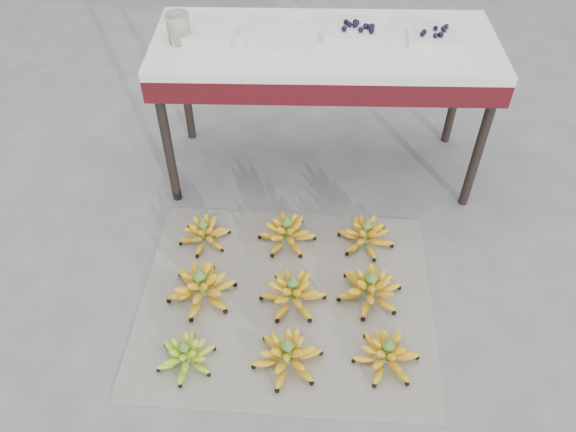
{
  "coord_description": "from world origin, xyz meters",
  "views": [
    {
      "loc": [
        -0.03,
        -1.41,
        1.97
      ],
      "look_at": [
        -0.07,
        0.28,
        0.28
      ],
      "focal_mm": 35.0,
      "sensor_mm": 36.0,
      "label": 1
    }
  ],
  "objects_px": {
    "tray_right": "(357,33)",
    "glass_jar": "(179,28)",
    "bunch_front_right": "(387,354)",
    "bunch_mid_center": "(293,292)",
    "bunch_mid_left": "(201,287)",
    "bunch_back_left": "(204,233)",
    "bunch_front_left": "(186,355)",
    "bunch_mid_right": "(370,288)",
    "tray_far_left": "(206,34)",
    "bunch_back_right": "(366,235)",
    "tray_left": "(285,38)",
    "newspaper_mat": "(286,299)",
    "bunch_front_center": "(287,355)",
    "bunch_back_center": "(287,232)",
    "vendor_table": "(324,57)",
    "tray_far_right": "(434,37)"
  },
  "relations": [
    {
      "from": "bunch_front_left",
      "to": "bunch_mid_right",
      "type": "bearing_deg",
      "value": 14.14
    },
    {
      "from": "bunch_front_left",
      "to": "bunch_front_right",
      "type": "relative_size",
      "value": 0.81
    },
    {
      "from": "bunch_mid_right",
      "to": "vendor_table",
      "type": "distance_m",
      "value": 1.08
    },
    {
      "from": "tray_far_left",
      "to": "bunch_front_left",
      "type": "bearing_deg",
      "value": -89.94
    },
    {
      "from": "tray_right",
      "to": "glass_jar",
      "type": "distance_m",
      "value": 0.79
    },
    {
      "from": "bunch_back_center",
      "to": "bunch_mid_right",
      "type": "bearing_deg",
      "value": -25.65
    },
    {
      "from": "bunch_mid_right",
      "to": "bunch_back_right",
      "type": "height_order",
      "value": "bunch_mid_right"
    },
    {
      "from": "bunch_mid_center",
      "to": "tray_far_left",
      "type": "height_order",
      "value": "tray_far_left"
    },
    {
      "from": "bunch_front_right",
      "to": "glass_jar",
      "type": "distance_m",
      "value": 1.64
    },
    {
      "from": "vendor_table",
      "to": "bunch_front_right",
      "type": "bearing_deg",
      "value": -78.43
    },
    {
      "from": "bunch_front_center",
      "to": "glass_jar",
      "type": "distance_m",
      "value": 1.48
    },
    {
      "from": "bunch_back_left",
      "to": "tray_far_left",
      "type": "bearing_deg",
      "value": 92.62
    },
    {
      "from": "bunch_front_center",
      "to": "bunch_front_right",
      "type": "relative_size",
      "value": 0.9
    },
    {
      "from": "bunch_back_right",
      "to": "tray_right",
      "type": "height_order",
      "value": "tray_right"
    },
    {
      "from": "bunch_front_center",
      "to": "bunch_back_center",
      "type": "bearing_deg",
      "value": 85.93
    },
    {
      "from": "tray_right",
      "to": "tray_left",
      "type": "bearing_deg",
      "value": -170.87
    },
    {
      "from": "newspaper_mat",
      "to": "bunch_mid_left",
      "type": "height_order",
      "value": "bunch_mid_left"
    },
    {
      "from": "bunch_back_right",
      "to": "bunch_mid_right",
      "type": "bearing_deg",
      "value": -68.68
    },
    {
      "from": "bunch_mid_right",
      "to": "bunch_mid_center",
      "type": "bearing_deg",
      "value": -179.47
    },
    {
      "from": "bunch_mid_center",
      "to": "glass_jar",
      "type": "bearing_deg",
      "value": 143.13
    },
    {
      "from": "bunch_front_right",
      "to": "bunch_mid_left",
      "type": "relative_size",
      "value": 1.05
    },
    {
      "from": "bunch_mid_center",
      "to": "tray_left",
      "type": "height_order",
      "value": "tray_left"
    },
    {
      "from": "vendor_table",
      "to": "tray_left",
      "type": "xyz_separation_m",
      "value": [
        -0.18,
        -0.04,
        0.11
      ]
    },
    {
      "from": "bunch_mid_left",
      "to": "vendor_table",
      "type": "bearing_deg",
      "value": 64.38
    },
    {
      "from": "bunch_mid_right",
      "to": "bunch_back_left",
      "type": "xyz_separation_m",
      "value": [
        -0.75,
        0.31,
        -0.01
      ]
    },
    {
      "from": "tray_left",
      "to": "glass_jar",
      "type": "distance_m",
      "value": 0.47
    },
    {
      "from": "newspaper_mat",
      "to": "bunch_back_right",
      "type": "distance_m",
      "value": 0.5
    },
    {
      "from": "bunch_mid_right",
      "to": "bunch_back_center",
      "type": "xyz_separation_m",
      "value": [
        -0.36,
        0.32,
        -0.0
      ]
    },
    {
      "from": "bunch_mid_left",
      "to": "bunch_back_center",
      "type": "relative_size",
      "value": 0.97
    },
    {
      "from": "bunch_front_right",
      "to": "tray_far_left",
      "type": "height_order",
      "value": "tray_far_left"
    },
    {
      "from": "glass_jar",
      "to": "bunch_front_left",
      "type": "bearing_deg",
      "value": -84.47
    },
    {
      "from": "newspaper_mat",
      "to": "bunch_back_right",
      "type": "xyz_separation_m",
      "value": [
        0.36,
        0.34,
        0.06
      ]
    },
    {
      "from": "bunch_front_left",
      "to": "bunch_front_center",
      "type": "height_order",
      "value": "bunch_front_center"
    },
    {
      "from": "bunch_mid_center",
      "to": "glass_jar",
      "type": "distance_m",
      "value": 1.26
    },
    {
      "from": "newspaper_mat",
      "to": "bunch_back_left",
      "type": "bearing_deg",
      "value": 139.5
    },
    {
      "from": "bunch_mid_center",
      "to": "tray_left",
      "type": "distance_m",
      "value": 1.12
    },
    {
      "from": "bunch_front_right",
      "to": "bunch_mid_center",
      "type": "bearing_deg",
      "value": 164.12
    },
    {
      "from": "bunch_back_right",
      "to": "glass_jar",
      "type": "bearing_deg",
      "value": 171.29
    },
    {
      "from": "bunch_mid_left",
      "to": "bunch_back_left",
      "type": "bearing_deg",
      "value": 100.02
    },
    {
      "from": "bunch_mid_left",
      "to": "glass_jar",
      "type": "bearing_deg",
      "value": 103.55
    },
    {
      "from": "tray_right",
      "to": "glass_jar",
      "type": "xyz_separation_m",
      "value": [
        -0.79,
        -0.05,
        0.04
      ]
    },
    {
      "from": "vendor_table",
      "to": "tray_far_right",
      "type": "height_order",
      "value": "tray_far_right"
    },
    {
      "from": "tray_far_left",
      "to": "tray_right",
      "type": "relative_size",
      "value": 0.95
    },
    {
      "from": "bunch_front_right",
      "to": "bunch_mid_center",
      "type": "xyz_separation_m",
      "value": [
        -0.37,
        0.29,
        0.0
      ]
    },
    {
      "from": "bunch_front_left",
      "to": "bunch_back_right",
      "type": "height_order",
      "value": "bunch_back_right"
    },
    {
      "from": "newspaper_mat",
      "to": "bunch_front_center",
      "type": "relative_size",
      "value": 4.16
    },
    {
      "from": "bunch_front_right",
      "to": "bunch_mid_center",
      "type": "relative_size",
      "value": 0.93
    },
    {
      "from": "bunch_back_center",
      "to": "tray_far_right",
      "type": "distance_m",
      "value": 1.1
    },
    {
      "from": "tray_far_left",
      "to": "glass_jar",
      "type": "relative_size",
      "value": 2.16
    },
    {
      "from": "bunch_back_center",
      "to": "tray_far_left",
      "type": "distance_m",
      "value": 0.97
    }
  ]
}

